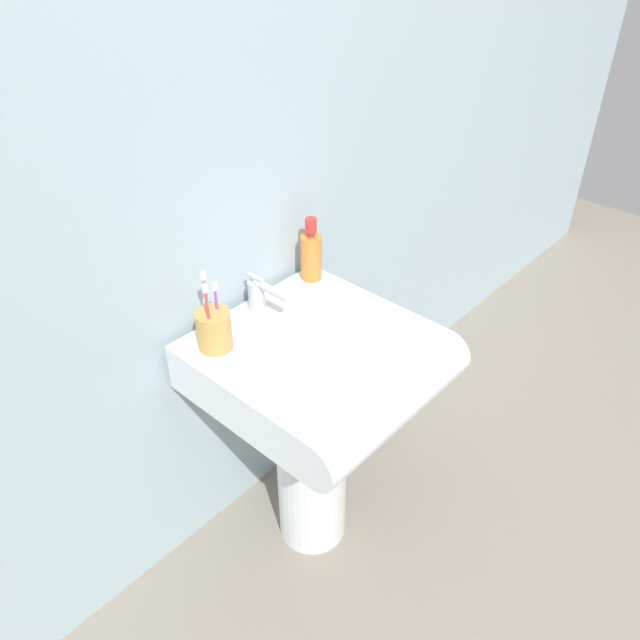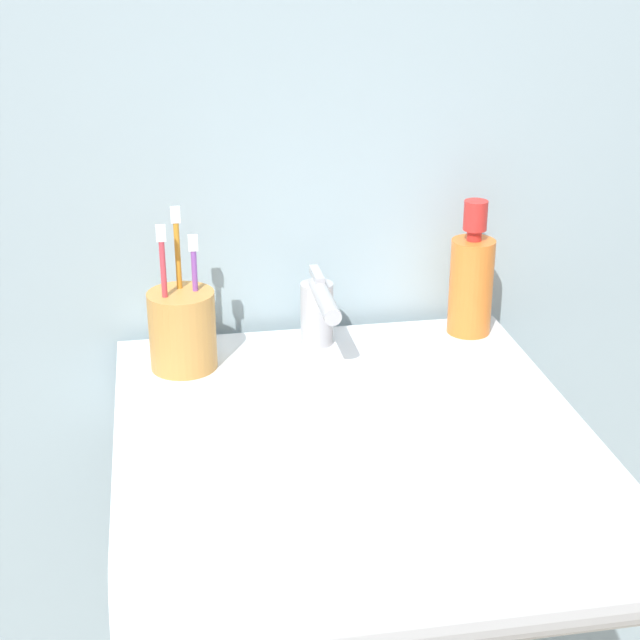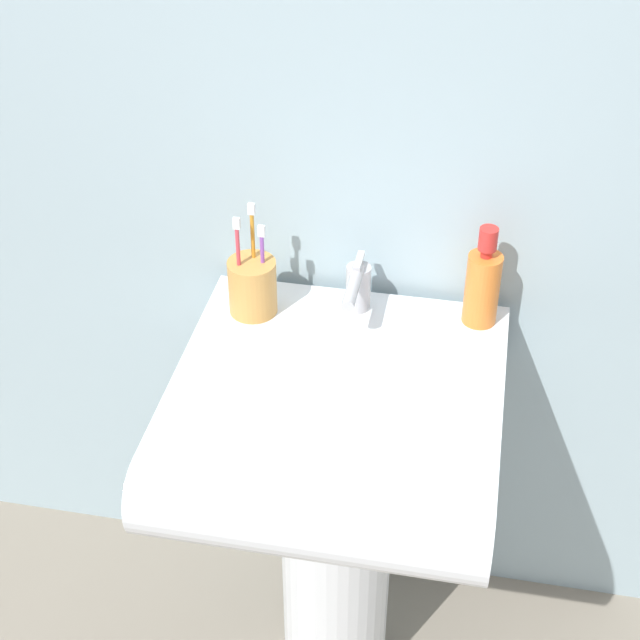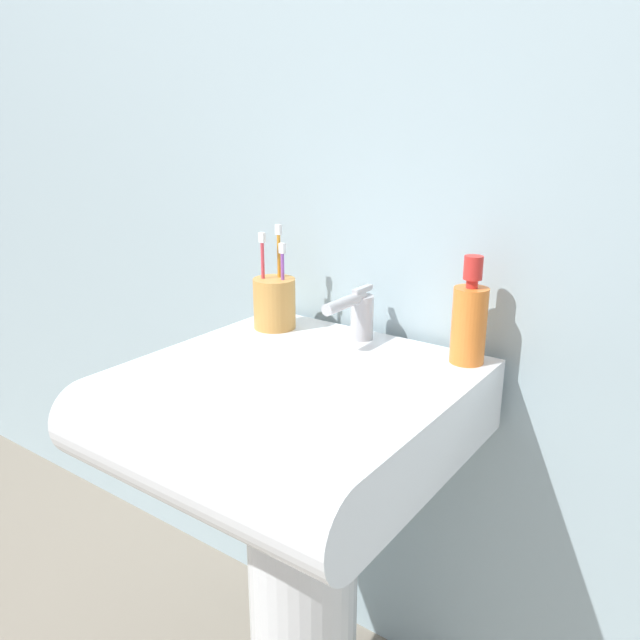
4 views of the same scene
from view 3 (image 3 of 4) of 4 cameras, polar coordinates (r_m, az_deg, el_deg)
name	(u,v)px [view 3 (image 3 of 4)]	position (r m, az deg, el deg)	size (l,w,h in m)	color
wall_back	(373,53)	(1.63, 3.13, 15.23)	(5.00, 0.05, 2.40)	#9EB7C1
sink_pedestal	(336,555)	(1.93, 0.95, -13.50)	(0.21, 0.21, 0.63)	white
sink_basin	(333,427)	(1.61, 0.76, -6.24)	(0.54, 0.56, 0.13)	white
faucet	(355,286)	(1.71, 2.05, 1.98)	(0.04, 0.15, 0.10)	#B7B7BC
toothbrush_cup	(252,286)	(1.72, -3.95, 2.01)	(0.09, 0.09, 0.21)	#D19347
soap_bottle	(483,285)	(1.70, 9.44, 2.03)	(0.06, 0.06, 0.19)	orange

